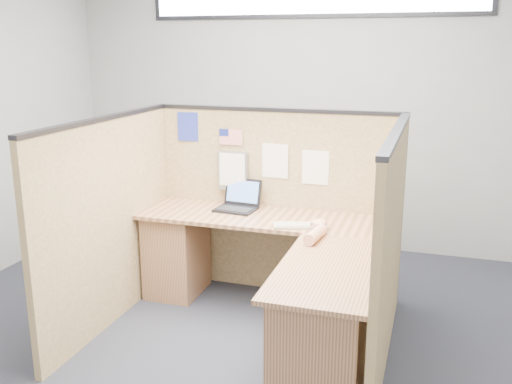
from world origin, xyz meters
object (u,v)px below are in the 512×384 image
(keyboard, at_px, (301,226))
(mouse, at_px, (320,227))
(l_desk, at_px, (272,279))
(laptop, at_px, (238,202))

(keyboard, height_order, mouse, mouse)
(l_desk, height_order, laptop, laptop)
(laptop, xyz_separation_m, mouse, (0.74, -0.34, -0.03))
(l_desk, relative_size, keyboard, 4.68)
(mouse, bearing_deg, laptop, 155.00)
(l_desk, bearing_deg, laptop, 129.70)
(l_desk, height_order, mouse, mouse)
(l_desk, relative_size, laptop, 5.83)
(laptop, bearing_deg, l_desk, -44.87)
(l_desk, xyz_separation_m, keyboard, (0.15, 0.21, 0.35))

